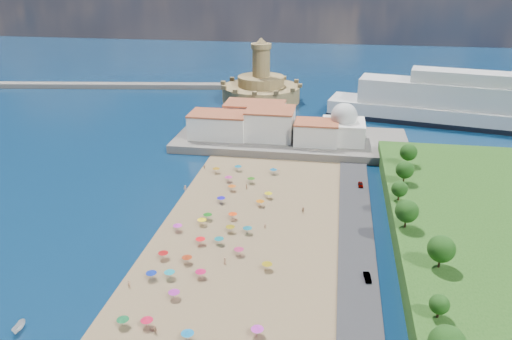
# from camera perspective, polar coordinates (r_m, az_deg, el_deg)

# --- Properties ---
(ground) EXTENTS (700.00, 700.00, 0.00)m
(ground) POSITION_cam_1_polar(r_m,az_deg,el_deg) (133.22, -3.48, -7.13)
(ground) COLOR #071938
(ground) RESTS_ON ground
(terrace) EXTENTS (90.00, 36.00, 3.00)m
(terrace) POSITION_cam_1_polar(r_m,az_deg,el_deg) (197.31, 4.00, 3.38)
(terrace) COLOR #59544C
(terrace) RESTS_ON ground
(jetty) EXTENTS (18.00, 70.00, 2.40)m
(jetty) POSITION_cam_1_polar(r_m,az_deg,el_deg) (233.30, -0.56, 6.36)
(jetty) COLOR #59544C
(jetty) RESTS_ON ground
(breakwater) EXTENTS (199.03, 34.77, 2.60)m
(breakwater) POSITION_cam_1_polar(r_m,az_deg,el_deg) (305.81, -17.67, 9.19)
(breakwater) COLOR #59544C
(breakwater) RESTS_ON ground
(waterfront_buildings) EXTENTS (57.00, 29.00, 11.00)m
(waterfront_buildings) POSITION_cam_1_polar(r_m,az_deg,el_deg) (197.49, 0.28, 5.39)
(waterfront_buildings) COLOR silver
(waterfront_buildings) RESTS_ON terrace
(domed_building) EXTENTS (16.00, 16.00, 15.00)m
(domed_building) POSITION_cam_1_polar(r_m,az_deg,el_deg) (192.41, 9.95, 4.93)
(domed_building) COLOR silver
(domed_building) RESTS_ON terrace
(fortress) EXTENTS (40.00, 40.00, 32.40)m
(fortress) POSITION_cam_1_polar(r_m,az_deg,el_deg) (260.60, 0.58, 9.31)
(fortress) COLOR tan
(fortress) RESTS_ON ground
(cruise_ship) EXTENTS (133.76, 45.61, 28.93)m
(cruise_ship) POSITION_cam_1_polar(r_m,az_deg,el_deg) (238.21, 24.43, 6.52)
(cruise_ship) COLOR black
(cruise_ship) RESTS_ON ground
(beach_parasols) EXTENTS (31.65, 107.73, 2.20)m
(beach_parasols) POSITION_cam_1_polar(r_m,az_deg,el_deg) (122.65, -5.74, -8.85)
(beach_parasols) COLOR gray
(beach_parasols) RESTS_ON beach
(beachgoers) EXTENTS (39.08, 101.31, 1.83)m
(beachgoers) POSITION_cam_1_polar(r_m,az_deg,el_deg) (137.05, -3.70, -5.70)
(beachgoers) COLOR tan
(beachgoers) RESTS_ON beach
(parked_cars) EXTENTS (1.90, 78.51, 1.26)m
(parked_cars) POSITION_cam_1_polar(r_m,az_deg,el_deg) (123.92, 12.43, -9.41)
(parked_cars) COLOR gray
(parked_cars) RESTS_ON promenade
(hillside_trees) EXTENTS (13.06, 104.38, 7.66)m
(hillside_trees) POSITION_cam_1_polar(r_m,az_deg,el_deg) (120.20, 18.17, -6.24)
(hillside_trees) COLOR #382314
(hillside_trees) RESTS_ON hillside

